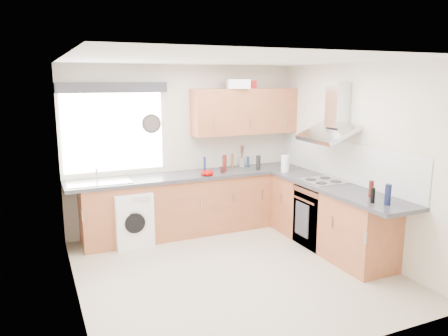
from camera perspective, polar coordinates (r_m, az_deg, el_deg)
name	(u,v)px	position (r m, az deg, el deg)	size (l,w,h in m)	color
ground_plane	(234,271)	(5.46, 1.26, -13.26)	(3.60, 3.60, 0.00)	beige
ceiling	(235,60)	(4.97, 1.39, 13.95)	(3.60, 3.60, 0.02)	white
wall_back	(184,148)	(6.71, -5.26, 2.56)	(3.60, 0.02, 2.50)	silver
wall_front	(331,213)	(3.58, 13.80, -5.70)	(3.60, 0.02, 2.50)	silver
wall_left	(71,185)	(4.61, -19.35, -2.15)	(0.02, 3.60, 2.50)	silver
wall_right	(357,159)	(6.05, 16.94, 1.12)	(0.02, 3.60, 2.50)	silver
window	(114,132)	(6.41, -14.23, 4.54)	(1.40, 0.02, 1.10)	white
window_blind	(112,87)	(6.28, -14.37, 10.16)	(1.50, 0.18, 0.14)	#2E2D33
splashback	(341,161)	(6.28, 15.05, 0.94)	(0.01, 3.00, 0.54)	white
base_cab_back	(185,206)	(6.59, -5.14, -4.92)	(3.00, 0.58, 0.86)	#995332
base_cab_corner	(277,195)	(7.24, 6.98, -3.46)	(0.60, 0.60, 0.86)	#995332
base_cab_right	(329,218)	(6.17, 13.53, -6.34)	(0.58, 2.10, 0.86)	#995332
worktop_back	(191,176)	(6.50, -4.35, -0.99)	(3.60, 0.62, 0.05)	#353439
worktop_right	(337,188)	(5.93, 14.54, -2.55)	(0.62, 2.42, 0.05)	#353439
sink	(99,179)	(6.18, -16.04, -1.45)	(0.84, 0.46, 0.10)	silver
oven	(322,215)	(6.28, 12.62, -6.03)	(0.56, 0.58, 0.85)	black
hob_plate	(323,181)	(6.16, 12.82, -1.66)	(0.52, 0.52, 0.01)	silver
extractor_hood	(332,119)	(6.08, 13.94, 6.28)	(0.52, 0.78, 0.66)	silver
upper_cabinets	(245,111)	(6.86, 2.74, 7.40)	(1.70, 0.35, 0.70)	#995332
washing_machine	(131,218)	(6.30, -12.08, -6.37)	(0.52, 0.50, 0.77)	white
wall_clock	(152,124)	(6.48, -9.41, 5.72)	(0.28, 0.28, 0.04)	#2E2D33
casserole	(238,84)	(6.67, 1.82, 10.91)	(0.34, 0.24, 0.14)	white
storage_box	(247,84)	(6.96, 2.97, 10.85)	(0.27, 0.22, 0.12)	red
utensil_pot	(242,162)	(7.03, 2.37, 0.76)	(0.10, 0.10, 0.14)	#A29C8C
kitchen_roll	(285,164)	(6.65, 7.98, 0.56)	(0.12, 0.12, 0.26)	white
tomato_cluster	(207,173)	(6.37, -2.21, -0.66)	(0.16, 0.16, 0.07)	#9F0602
jar_0	(258,163)	(6.77, 4.50, 0.69)	(0.07, 0.07, 0.23)	black
jar_1	(224,163)	(6.64, 0.07, 0.64)	(0.06, 0.06, 0.25)	maroon
jar_2	(222,170)	(6.53, -0.27, -0.22)	(0.06, 0.06, 0.10)	#3A1914
jar_3	(248,162)	(7.00, 3.15, 0.82)	(0.04, 0.04, 0.16)	navy
jar_4	(232,161)	(6.88, 1.08, 0.92)	(0.04, 0.04, 0.23)	brown
jar_5	(205,164)	(6.69, -2.55, 0.55)	(0.04, 0.04, 0.22)	navy
bottle_0	(371,189)	(5.48, 18.67, -2.60)	(0.06, 0.06, 0.20)	#571812
bottle_1	(373,195)	(5.23, 18.87, -3.40)	(0.05, 0.05, 0.18)	black
bottle_2	(388,195)	(5.19, 20.62, -3.27)	(0.07, 0.07, 0.24)	#131A42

